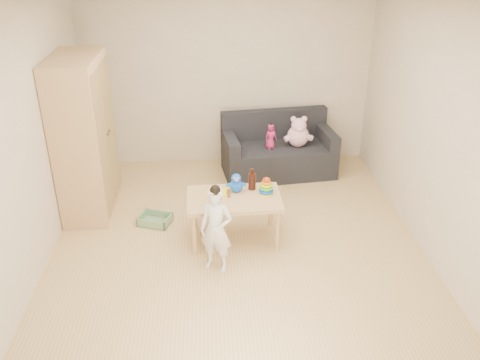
{
  "coord_description": "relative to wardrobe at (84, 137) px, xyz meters",
  "views": [
    {
      "loc": [
        -0.26,
        -4.71,
        3.15
      ],
      "look_at": [
        0.05,
        0.25,
        0.65
      ],
      "focal_mm": 38.0,
      "sensor_mm": 36.0,
      "label": 1
    }
  ],
  "objects": [
    {
      "name": "ring_stacker",
      "position": [
        2.06,
        -0.76,
        -0.34
      ],
      "size": [
        0.16,
        0.16,
        0.19
      ],
      "color": "#ECFF0D",
      "rests_on": "play_table"
    },
    {
      "name": "storage_bin",
      "position": [
        0.79,
        -0.43,
        -0.89
      ],
      "size": [
        0.43,
        0.37,
        0.11
      ],
      "primitive_type": null,
      "rotation": [
        0.0,
        0.0,
        -0.34
      ],
      "color": "gray",
      "rests_on": "ground"
    },
    {
      "name": "toddler",
      "position": [
        1.5,
        -1.33,
        -0.49
      ],
      "size": [
        0.39,
        0.33,
        0.9
      ],
      "primitive_type": "imported",
      "rotation": [
        0.0,
        0.0,
        -0.4
      ],
      "color": "white",
      "rests_on": "ground"
    },
    {
      "name": "brown_bottle",
      "position": [
        1.91,
        -0.64,
        -0.31
      ],
      "size": [
        0.08,
        0.08,
        0.25
      ],
      "color": "black",
      "rests_on": "play_table"
    },
    {
      "name": "doll",
      "position": [
        2.28,
        0.74,
        -0.35
      ],
      "size": [
        0.2,
        0.18,
        0.34
      ],
      "primitive_type": "imported",
      "rotation": [
        0.0,
        0.0,
        0.46
      ],
      "color": "#C72568",
      "rests_on": "sofa"
    },
    {
      "name": "wooden_figure",
      "position": [
        1.65,
        -0.82,
        -0.35
      ],
      "size": [
        0.05,
        0.05,
        0.11
      ],
      "primitive_type": null,
      "rotation": [
        0.0,
        0.0,
        0.26
      ],
      "color": "brown",
      "rests_on": "play_table"
    },
    {
      "name": "pink_bear",
      "position": [
        2.66,
        0.8,
        -0.34
      ],
      "size": [
        0.39,
        0.37,
        0.36
      ],
      "primitive_type": null,
      "rotation": [
        0.0,
        0.0,
        0.37
      ],
      "color": "#FCBAD3",
      "rests_on": "sofa"
    },
    {
      "name": "yellow_book",
      "position": [
        1.56,
        -0.7,
        -0.4
      ],
      "size": [
        0.21,
        0.21,
        0.01
      ],
      "primitive_type": "cube",
      "rotation": [
        0.0,
        0.0,
        -0.11
      ],
      "color": "yellow",
      "rests_on": "play_table"
    },
    {
      "name": "wardrobe",
      "position": [
        0.0,
        0.0,
        0.0
      ],
      "size": [
        0.52,
        1.05,
        1.88
      ],
      "primitive_type": "cube",
      "color": "tan",
      "rests_on": "ground"
    },
    {
      "name": "sofa",
      "position": [
        2.41,
        0.83,
        -0.73
      ],
      "size": [
        1.59,
        0.94,
        0.43
      ],
      "primitive_type": "cube",
      "rotation": [
        0.0,
        0.0,
        0.12
      ],
      "color": "black",
      "rests_on": "ground"
    },
    {
      "name": "room",
      "position": [
        1.73,
        -0.89,
        0.36
      ],
      "size": [
        4.5,
        4.5,
        4.5
      ],
      "color": "tan",
      "rests_on": "ground"
    },
    {
      "name": "play_table",
      "position": [
        1.7,
        -0.82,
        -0.68
      ],
      "size": [
        1.03,
        0.66,
        0.53
      ],
      "primitive_type": "cube",
      "rotation": [
        0.0,
        0.0,
        0.02
      ],
      "color": "tan",
      "rests_on": "ground"
    },
    {
      "name": "blue_plush",
      "position": [
        1.73,
        -0.68,
        -0.3
      ],
      "size": [
        0.19,
        0.15,
        0.22
      ],
      "primitive_type": null,
      "rotation": [
        0.0,
        0.0,
        -0.04
      ],
      "color": "blue",
      "rests_on": "play_table"
    }
  ]
}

